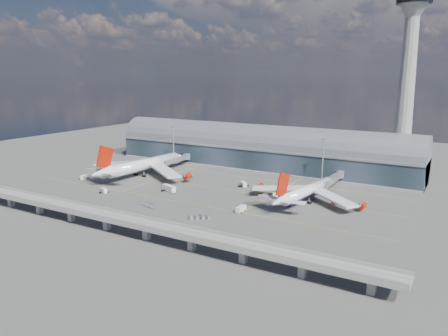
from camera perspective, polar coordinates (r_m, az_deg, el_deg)
The scene contains 20 objects.
ground at distance 217.34m, azimuth -4.69°, elevation -3.67°, with size 500.00×500.00×0.00m, color #474744.
taxi_lines at distance 235.09m, azimuth -1.60°, elevation -2.41°, with size 200.00×80.12×0.01m.
terminal at distance 280.54m, azimuth 4.45°, elevation 2.34°, with size 200.00×30.00×28.00m.
control_tower at distance 256.22m, azimuth 22.72°, elevation 9.57°, with size 19.00×19.00×103.00m.
guideway at distance 175.77m, azimuth -15.13°, elevation -6.15°, with size 220.00×8.50×7.20m.
floodlight_mast_left at distance 286.65m, azimuth -6.62°, elevation 2.97°, with size 3.00×0.70×25.70m.
floodlight_mast_right at distance 240.85m, azimuth 12.77°, elevation 0.97°, with size 3.00×0.70×25.70m.
airliner_left at distance 262.57m, azimuth -10.70°, elevation 0.37°, with size 69.93×73.49×22.38m.
airliner_right at distance 209.50m, azimuth 10.66°, elevation -3.08°, with size 56.64×59.24×18.80m.
jet_bridge_left at distance 283.98m, azimuth -6.07°, elevation 1.16°, with size 4.40×28.00×7.25m.
jet_bridge_right at distance 236.99m, azimuth 14.07°, elevation -1.37°, with size 4.40×32.00×7.25m.
service_truck_0 at distance 262.88m, azimuth -17.83°, elevation -1.13°, with size 4.33×6.42×2.54m.
service_truck_1 at distance 229.60m, azimuth -15.43°, elevation -2.88°, with size 4.86×3.56×2.56m.
service_truck_2 at distance 226.09m, azimuth -7.19°, elevation -2.65°, with size 9.41×5.42×3.28m.
service_truck_3 at distance 191.70m, azimuth 2.22°, elevation -5.39°, with size 2.50×5.80×2.78m.
service_truck_4 at distance 215.10m, azimuth 6.74°, elevation -3.48°, with size 3.87×5.49×2.91m.
service_truck_5 at distance 233.89m, azimuth 2.56°, elevation -2.14°, with size 5.55×5.47×2.72m.
cargo_train_0 at distance 200.32m, azimuth -15.53°, elevation -5.23°, with size 7.55×2.43×1.66m.
cargo_train_1 at distance 202.70m, azimuth -9.94°, elevation -4.72°, with size 11.32×4.63×1.88m.
cargo_train_2 at distance 183.16m, azimuth -3.21°, elevation -6.45°, with size 8.84×6.43×1.59m.
Camera 1 is at (120.80, -170.58, 59.54)m, focal length 35.00 mm.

